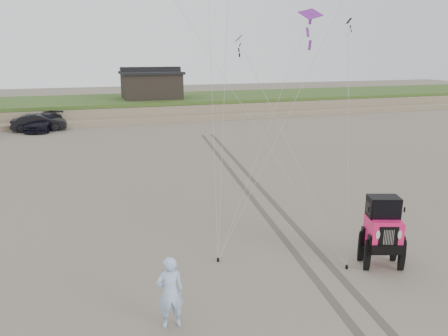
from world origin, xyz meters
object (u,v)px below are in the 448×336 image
at_px(truck_c, 44,122).
at_px(jeep, 382,239).
at_px(cabin, 151,84).
at_px(man, 170,292).
at_px(truck_b, 39,122).

height_order(truck_c, jeep, jeep).
relative_size(cabin, man, 3.44).
bearing_deg(truck_b, cabin, -55.10).
relative_size(truck_b, jeep, 0.92).
height_order(truck_b, man, man).
bearing_deg(man, cabin, -98.23).
distance_m(truck_c, jeep, 32.38).
xyz_separation_m(truck_c, jeep, (11.40, -30.30, 0.18)).
height_order(cabin, truck_c, cabin).
bearing_deg(jeep, man, -152.80).
distance_m(truck_b, jeep, 32.38).
height_order(truck_b, truck_c, truck_b).
bearing_deg(cabin, man, -99.10).
distance_m(truck_b, man, 31.51).
bearing_deg(truck_b, jeep, -158.21).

